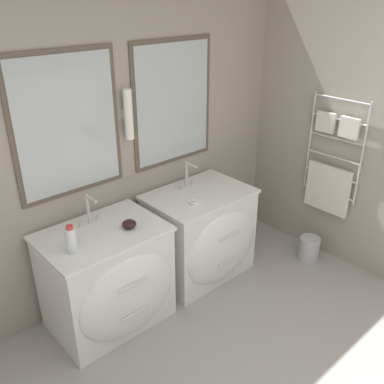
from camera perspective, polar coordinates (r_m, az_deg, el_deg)
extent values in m
cube|color=#9E9384|center=(3.36, -12.75, 5.79)|extent=(5.41, 0.06, 2.60)
cube|color=brown|center=(3.16, -16.28, 8.52)|extent=(0.83, 0.01, 1.04)
cube|color=#B2BCBA|center=(3.15, -16.19, 8.49)|extent=(0.76, 0.01, 0.97)
cube|color=brown|center=(3.66, -2.55, 11.78)|extent=(0.83, 0.01, 1.04)
cube|color=#B2BCBA|center=(3.66, -2.44, 11.75)|extent=(0.76, 0.01, 0.97)
cylinder|color=white|center=(3.35, -8.48, 10.20)|extent=(0.07, 0.07, 0.39)
cube|color=silver|center=(3.39, -8.92, 10.34)|extent=(0.05, 0.02, 0.08)
cube|color=#9E9384|center=(3.93, 23.28, 7.22)|extent=(0.06, 4.35, 2.60)
cylinder|color=silver|center=(3.95, 21.72, 4.53)|extent=(0.02, 0.02, 0.94)
cylinder|color=silver|center=(4.19, 15.44, 6.59)|extent=(0.02, 0.02, 0.94)
cylinder|color=silver|center=(3.95, 19.39, 11.57)|extent=(0.02, 0.52, 0.02)
cylinder|color=silver|center=(3.99, 19.02, 9.14)|extent=(0.02, 0.52, 0.02)
cylinder|color=silver|center=(4.04, 18.67, 6.77)|extent=(0.02, 0.52, 0.02)
cylinder|color=silver|center=(4.10, 18.33, 4.45)|extent=(0.02, 0.52, 0.02)
cylinder|color=silver|center=(4.16, 18.00, 2.20)|extent=(0.02, 0.52, 0.02)
cylinder|color=silver|center=(4.23, 17.68, 0.02)|extent=(0.02, 0.52, 0.02)
cube|color=silver|center=(4.20, 17.62, 0.42)|extent=(0.04, 0.44, 0.45)
cube|color=silver|center=(3.94, 20.23, 8.03)|extent=(0.04, 0.18, 0.18)
cube|color=silver|center=(4.04, 17.39, 8.88)|extent=(0.04, 0.18, 0.18)
cube|color=white|center=(3.40, -11.32, -11.26)|extent=(0.87, 0.60, 0.78)
ellipsoid|color=white|center=(3.20, -8.41, -13.77)|extent=(0.80, 0.13, 0.65)
cube|color=white|center=(3.18, -11.94, -5.42)|extent=(0.90, 0.63, 0.03)
ellipsoid|color=white|center=(3.17, -11.63, -5.94)|extent=(0.38, 0.33, 0.07)
cylinder|color=silver|center=(3.05, -7.78, -12.21)|extent=(0.24, 0.01, 0.01)
cylinder|color=silver|center=(3.21, -7.51, -15.73)|extent=(0.24, 0.01, 0.01)
cube|color=white|center=(3.87, 0.92, -5.70)|extent=(0.87, 0.60, 0.78)
ellipsoid|color=white|center=(3.69, 4.11, -7.48)|extent=(0.80, 0.13, 0.65)
cube|color=white|center=(3.68, 0.96, -0.32)|extent=(0.90, 0.63, 0.03)
ellipsoid|color=white|center=(3.67, 1.28, -0.75)|extent=(0.38, 0.33, 0.07)
cylinder|color=silver|center=(3.57, 5.07, -5.87)|extent=(0.24, 0.01, 0.01)
cylinder|color=silver|center=(3.70, 4.92, -9.16)|extent=(0.24, 0.01, 0.01)
cylinder|color=silver|center=(3.24, -13.66, -2.24)|extent=(0.02, 0.02, 0.24)
cylinder|color=silver|center=(3.14, -13.27, -0.91)|extent=(0.02, 0.13, 0.02)
cylinder|color=silver|center=(3.26, -14.54, -4.19)|extent=(0.03, 0.03, 0.04)
cylinder|color=silver|center=(3.32, -12.43, -3.42)|extent=(0.03, 0.03, 0.04)
cylinder|color=silver|center=(3.74, -0.74, 2.34)|extent=(0.02, 0.02, 0.24)
cylinder|color=silver|center=(3.65, -0.07, 3.61)|extent=(0.02, 0.13, 0.02)
cylinder|color=silver|center=(3.74, -1.54, 0.63)|extent=(0.03, 0.03, 0.04)
cylinder|color=silver|center=(3.82, 0.05, 1.22)|extent=(0.03, 0.03, 0.04)
cylinder|color=silver|center=(2.94, -15.79, -6.27)|extent=(0.07, 0.07, 0.18)
cylinder|color=red|center=(2.89, -16.03, -4.52)|extent=(0.05, 0.05, 0.02)
ellipsoid|color=black|center=(3.17, -8.38, -4.27)|extent=(0.11, 0.11, 0.06)
cube|color=white|center=(3.49, 0.29, -1.38)|extent=(0.09, 0.07, 0.02)
ellipsoid|color=#F2E5CC|center=(3.48, 0.29, -1.05)|extent=(0.06, 0.04, 0.02)
cylinder|color=#B7B7BC|center=(4.32, 15.34, -7.30)|extent=(0.19, 0.19, 0.24)
torus|color=#B7B7BC|center=(4.26, 15.52, -6.01)|extent=(0.20, 0.20, 0.01)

